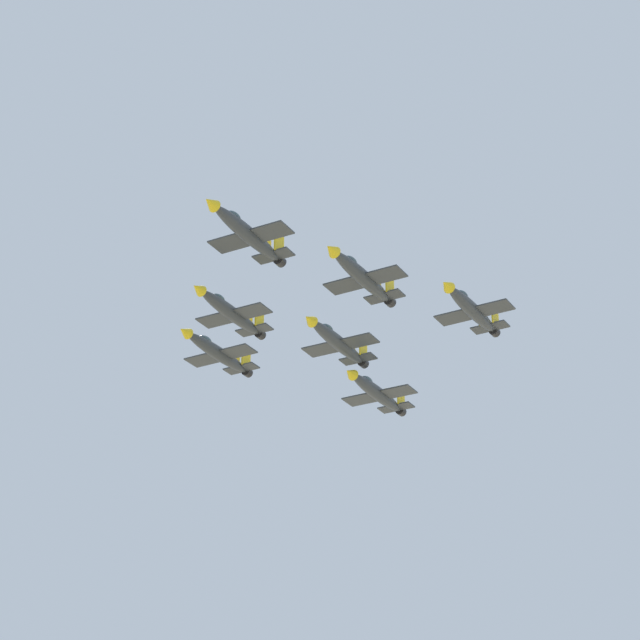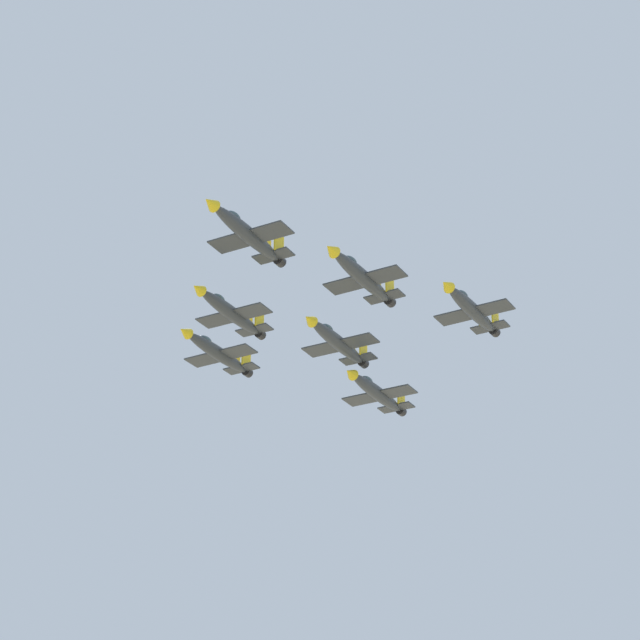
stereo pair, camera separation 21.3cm
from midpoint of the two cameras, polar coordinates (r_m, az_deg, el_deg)
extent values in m
ellipsoid|color=#2D3338|center=(161.40, -3.37, 4.02)|extent=(16.07, 4.21, 2.05)
cone|color=gold|center=(155.06, -5.10, 5.46)|extent=(2.27, 2.01, 1.74)
ellipsoid|color=#334751|center=(159.27, -4.03, 4.81)|extent=(2.92, 1.90, 1.20)
cube|color=#2D3338|center=(161.93, -3.22, 3.86)|extent=(5.17, 11.78, 0.20)
cube|color=gold|center=(159.64, -1.65, 4.33)|extent=(3.36, 1.24, 0.25)
cube|color=gold|center=(164.40, -4.74, 3.44)|extent=(3.36, 1.24, 0.25)
cube|color=#2D3338|center=(166.34, -2.15, 3.01)|extent=(3.23, 5.76, 0.20)
cube|color=gold|center=(166.37, -1.89, 3.58)|extent=(2.29, 0.58, 2.96)
cube|color=gold|center=(167.29, -2.50, 3.41)|extent=(2.29, 0.58, 2.96)
cylinder|color=black|center=(167.63, -1.85, 2.75)|extent=(1.32, 1.58, 1.43)
ellipsoid|color=#2D3338|center=(164.46, 2.02, 2.01)|extent=(15.78, 3.93, 2.01)
cone|color=gold|center=(157.72, 0.54, 3.31)|extent=(2.21, 1.95, 1.71)
ellipsoid|color=#334751|center=(162.14, 1.45, 2.74)|extent=(2.85, 1.83, 1.17)
cube|color=#2D3338|center=(165.02, 2.15, 1.86)|extent=(4.93, 11.54, 0.20)
cube|color=gold|center=(163.08, 3.71, 2.29)|extent=(3.29, 1.17, 0.24)
cube|color=gold|center=(167.13, 0.62, 1.48)|extent=(3.29, 1.17, 0.24)
cube|color=#2D3338|center=(169.66, 3.05, 1.09)|extent=(3.10, 5.63, 0.20)
cube|color=gold|center=(169.69, 3.30, 1.65)|extent=(2.25, 0.54, 2.91)
cube|color=gold|center=(170.47, 2.69, 1.49)|extent=(2.25, 0.54, 2.91)
cylinder|color=black|center=(171.01, 3.31, 0.87)|extent=(1.28, 1.54, 1.41)
ellipsoid|color=#2D3338|center=(173.89, -4.13, 0.33)|extent=(15.36, 4.06, 1.96)
cone|color=gold|center=(167.64, -5.69, 1.47)|extent=(2.17, 1.92, 1.67)
ellipsoid|color=#334751|center=(171.73, -4.72, 0.99)|extent=(2.79, 1.82, 1.14)
cube|color=#2D3338|center=(174.42, -4.00, 0.20)|extent=(4.97, 11.26, 0.20)
cube|color=gold|center=(172.10, -2.62, 0.57)|extent=(3.21, 1.19, 0.24)
cube|color=gold|center=(176.89, -5.34, -0.12)|extent=(3.21, 1.19, 0.24)
cube|color=#2D3338|center=(178.74, -3.04, -0.47)|extent=(3.10, 5.51, 0.20)
cube|color=gold|center=(178.66, -2.81, 0.04)|extent=(2.19, 0.56, 2.83)
cube|color=gold|center=(179.59, -3.34, -0.09)|extent=(2.19, 0.56, 2.83)
cylinder|color=black|center=(180.00, -2.76, -0.67)|extent=(1.27, 1.51, 1.37)
ellipsoid|color=#2D3338|center=(169.69, 7.12, 0.48)|extent=(15.29, 3.69, 1.95)
cone|color=gold|center=(162.74, 5.93, 1.64)|extent=(2.13, 1.87, 1.66)
ellipsoid|color=#334751|center=(167.26, 6.65, 1.15)|extent=(2.75, 1.75, 1.14)
cube|color=#2D3338|center=(170.27, 7.23, 0.35)|extent=(4.70, 11.16, 0.19)
cube|color=gold|center=(168.72, 8.74, 0.73)|extent=(3.19, 1.11, 0.23)
cube|color=gold|center=(171.98, 5.74, 0.00)|extent=(3.19, 1.11, 0.23)
cube|color=#2D3338|center=(175.01, 7.96, -0.33)|extent=(2.97, 5.44, 0.19)
cube|color=gold|center=(175.05, 8.19, 0.19)|extent=(2.18, 0.51, 2.82)
cube|color=gold|center=(175.68, 7.60, 0.05)|extent=(2.18, 0.51, 2.82)
cylinder|color=black|center=(176.39, 8.17, -0.54)|extent=(1.23, 1.48, 1.36)
ellipsoid|color=#2D3338|center=(188.92, -4.74, -1.55)|extent=(16.05, 3.98, 2.05)
cone|color=gold|center=(182.40, -6.30, -0.54)|extent=(2.24, 1.98, 1.74)
ellipsoid|color=#334751|center=(186.65, -5.33, -0.94)|extent=(2.90, 1.86, 1.19)
cube|color=#2D3338|center=(189.47, -4.61, -1.67)|extent=(5.00, 11.73, 0.20)
cube|color=gold|center=(186.89, -3.31, -1.33)|extent=(3.35, 1.19, 0.25)
cube|color=gold|center=(192.19, -5.88, -1.96)|extent=(3.35, 1.19, 0.25)
cube|color=#2D3338|center=(193.96, -3.64, -2.27)|extent=(3.15, 5.72, 0.20)
cube|color=gold|center=(193.81, -3.43, -1.78)|extent=(2.29, 0.55, 2.96)
cube|color=gold|center=(194.84, -3.93, -1.90)|extent=(2.29, 0.55, 2.96)
cylinder|color=black|center=(195.28, -3.37, -2.45)|extent=(1.30, 1.56, 1.43)
ellipsoid|color=#2D3338|center=(177.64, 0.88, -1.06)|extent=(15.73, 4.22, 2.01)
cone|color=gold|center=(170.73, -0.48, 0.03)|extent=(2.23, 1.97, 1.70)
ellipsoid|color=#334751|center=(175.22, 0.35, -0.41)|extent=(2.86, 1.87, 1.17)
cube|color=#2D3338|center=(178.22, 0.99, -1.18)|extent=(5.12, 11.54, 0.20)
cube|color=gold|center=(176.21, 2.44, -0.84)|extent=(3.29, 1.23, 0.24)
cube|color=gold|center=(180.38, -0.42, -1.49)|extent=(3.29, 1.23, 0.24)
cube|color=#2D3338|center=(182.94, 1.83, -1.82)|extent=(3.19, 5.64, 0.20)
cube|color=gold|center=(182.89, 2.06, -1.31)|extent=(2.24, 0.58, 2.90)
cube|color=gold|center=(183.70, 1.50, -1.44)|extent=(2.24, 0.58, 2.90)
cylinder|color=black|center=(184.32, 2.07, -2.01)|extent=(1.30, 1.55, 1.40)
ellipsoid|color=#2D3338|center=(186.28, 2.71, -3.42)|extent=(15.89, 4.03, 2.03)
cone|color=gold|center=(179.09, 1.44, -2.48)|extent=(2.23, 1.97, 1.72)
ellipsoid|color=#334751|center=(183.73, 2.22, -2.84)|extent=(2.87, 1.85, 1.18)
cube|color=#2D3338|center=(186.89, 2.82, -3.53)|extent=(5.02, 11.63, 0.20)
cube|color=gold|center=(184.90, 4.22, -3.22)|extent=(3.32, 1.20, 0.24)
cube|color=gold|center=(189.04, 1.45, -3.81)|extent=(3.32, 1.20, 0.24)
cube|color=#2D3338|center=(191.79, 3.61, -4.09)|extent=(3.15, 5.68, 0.20)
cube|color=gold|center=(191.68, 3.83, -3.59)|extent=(2.27, 0.56, 2.93)
cube|color=gold|center=(192.48, 3.28, -3.71)|extent=(2.27, 0.56, 2.93)
cylinder|color=black|center=(193.22, 3.83, -4.25)|extent=(1.30, 1.55, 1.42)
camera|label=1|loc=(0.11, -89.96, -0.02)|focal=68.75mm
camera|label=2|loc=(0.11, 90.04, 0.02)|focal=68.75mm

